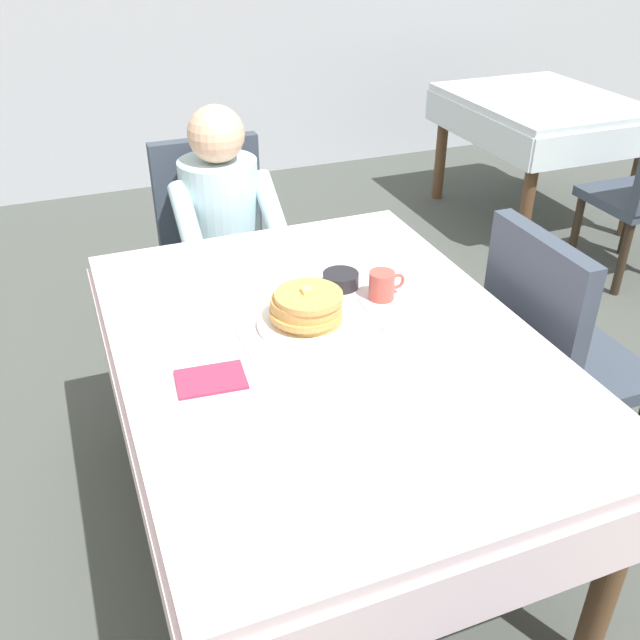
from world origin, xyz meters
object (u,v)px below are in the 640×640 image
object	(u,v)px
bowl_butter	(341,280)
background_table_far	(540,117)
chair_right_side	(552,347)
plate_breakfast	(307,322)
syrup_pitcher	(218,299)
diner_person	(224,224)
breakfast_stack	(307,306)
cup_coffee	(382,285)
knife_right_of_plate	(372,314)
spoon_near_edge	(365,385)
fork_left_of_plate	(244,341)
chair_diner	(217,240)
dining_table_main	(328,367)

from	to	relation	value
bowl_butter	background_table_far	size ratio (longest dim) A/B	0.10
chair_right_side	plate_breakfast	size ratio (longest dim) A/B	3.32
chair_right_side	syrup_pitcher	xyz separation A→B (m)	(-1.00, 0.26, 0.25)
bowl_butter	background_table_far	xyz separation A→B (m)	(1.99, 1.69, -0.14)
diner_person	bowl_butter	bearing A→B (deg)	103.13
chair_right_side	breakfast_stack	xyz separation A→B (m)	(-0.80, 0.09, 0.27)
cup_coffee	syrup_pitcher	world-z (taller)	cup_coffee
knife_right_of_plate	spoon_near_edge	size ratio (longest dim) A/B	1.33
diner_person	background_table_far	distance (m)	2.36
breakfast_stack	fork_left_of_plate	bearing A→B (deg)	-174.17
fork_left_of_plate	chair_diner	bearing A→B (deg)	-11.02
background_table_far	chair_right_side	bearing A→B (deg)	-125.09
breakfast_stack	background_table_far	world-z (taller)	breakfast_stack
plate_breakfast	cup_coffee	world-z (taller)	cup_coffee
chair_diner	knife_right_of_plate	bearing A→B (deg)	99.97
dining_table_main	breakfast_stack	distance (m)	0.18
bowl_butter	fork_left_of_plate	xyz separation A→B (m)	(-0.36, -0.19, -0.02)
cup_coffee	syrup_pitcher	bearing A→B (deg)	167.37
knife_right_of_plate	chair_diner	bearing A→B (deg)	11.93
spoon_near_edge	knife_right_of_plate	bearing A→B (deg)	78.86
breakfast_stack	plate_breakfast	bearing A→B (deg)	52.21
breakfast_stack	syrup_pitcher	size ratio (longest dim) A/B	2.59
breakfast_stack	spoon_near_edge	world-z (taller)	breakfast_stack
dining_table_main	knife_right_of_plate	distance (m)	0.20
plate_breakfast	background_table_far	bearing A→B (deg)	40.61
chair_right_side	bowl_butter	world-z (taller)	chair_right_side
plate_breakfast	cup_coffee	distance (m)	0.27
diner_person	bowl_butter	size ratio (longest dim) A/B	10.18
chair_diner	background_table_far	xyz separation A→B (m)	(2.17, 0.78, 0.09)
dining_table_main	background_table_far	xyz separation A→B (m)	(2.14, 1.95, -0.03)
dining_table_main	chair_diner	world-z (taller)	chair_diner
cup_coffee	knife_right_of_plate	bearing A→B (deg)	-130.28
background_table_far	syrup_pitcher	bearing A→B (deg)	-144.55
bowl_butter	spoon_near_edge	world-z (taller)	bowl_butter
dining_table_main	background_table_far	bearing A→B (deg)	42.34
diner_person	bowl_butter	distance (m)	0.77
cup_coffee	fork_left_of_plate	distance (m)	0.46
dining_table_main	plate_breakfast	size ratio (longest dim) A/B	5.44
chair_right_side	syrup_pitcher	size ratio (longest dim) A/B	11.63
syrup_pitcher	chair_diner	bearing A→B (deg)	77.18
bowl_butter	background_table_far	bearing A→B (deg)	40.23
chair_right_side	dining_table_main	bearing A→B (deg)	-90.00
diner_person	breakfast_stack	world-z (taller)	diner_person
background_table_far	cup_coffee	bearing A→B (deg)	-136.71
breakfast_stack	bowl_butter	world-z (taller)	breakfast_stack
dining_table_main	cup_coffee	world-z (taller)	cup_coffee
diner_person	background_table_far	size ratio (longest dim) A/B	1.00
knife_right_of_plate	spoon_near_edge	world-z (taller)	same
diner_person	spoon_near_edge	distance (m)	1.24
breakfast_stack	cup_coffee	xyz separation A→B (m)	(0.26, 0.06, -0.02)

